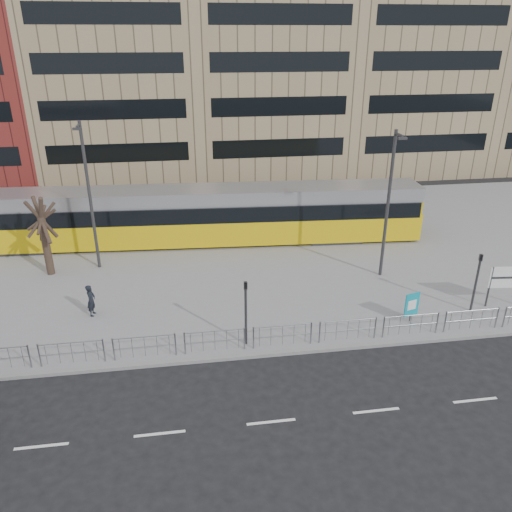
{
  "coord_description": "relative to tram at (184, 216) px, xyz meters",
  "views": [
    {
      "loc": [
        -4.63,
        -17.89,
        12.91
      ],
      "look_at": [
        -1.07,
        6.0,
        2.16
      ],
      "focal_mm": 35.0,
      "sensor_mm": 36.0,
      "label": 1
    }
  ],
  "objects": [
    {
      "name": "ground",
      "position": [
        4.78,
        -13.45,
        -2.0
      ],
      "size": [
        120.0,
        120.0,
        0.0
      ],
      "primitive_type": "plane",
      "color": "black",
      "rests_on": "ground"
    },
    {
      "name": "plaza",
      "position": [
        4.78,
        -1.45,
        -1.93
      ],
      "size": [
        64.0,
        24.0,
        0.15
      ],
      "primitive_type": "cube",
      "color": "gray",
      "rests_on": "ground"
    },
    {
      "name": "kerb",
      "position": [
        4.78,
        -13.4,
        -1.93
      ],
      "size": [
        64.0,
        0.25,
        0.17
      ],
      "primitive_type": "cube",
      "color": "gray",
      "rests_on": "ground"
    },
    {
      "name": "building_row",
      "position": [
        6.32,
        20.82,
        10.91
      ],
      "size": [
        70.4,
        18.4,
        31.2
      ],
      "color": "maroon",
      "rests_on": "ground"
    },
    {
      "name": "pedestrian_barrier",
      "position": [
        6.78,
        -12.95,
        -1.02
      ],
      "size": [
        32.07,
        0.07,
        1.1
      ],
      "color": "gray",
      "rests_on": "plaza"
    },
    {
      "name": "road_markings",
      "position": [
        5.78,
        -17.45,
        -2.0
      ],
      "size": [
        62.0,
        0.12,
        0.01
      ],
      "primitive_type": "cube",
      "color": "white",
      "rests_on": "ground"
    },
    {
      "name": "tram",
      "position": [
        0.0,
        0.0,
        0.0
      ],
      "size": [
        31.43,
        4.86,
        3.69
      ],
      "rotation": [
        0.0,
        0.0,
        -0.06
      ],
      "color": "gold",
      "rests_on": "plaza"
    },
    {
      "name": "station_sign",
      "position": [
        15.96,
        -11.06,
        -0.33
      ],
      "size": [
        1.91,
        0.27,
        2.2
      ],
      "rotation": [
        0.0,
        0.0,
        -0.1
      ],
      "color": "#2D2D30",
      "rests_on": "plaza"
    },
    {
      "name": "ad_panel",
      "position": [
        10.62,
        -11.79,
        -0.96
      ],
      "size": [
        0.8,
        0.29,
        1.52
      ],
      "rotation": [
        0.0,
        0.0,
        0.28
      ],
      "color": "#2D2D30",
      "rests_on": "plaza"
    },
    {
      "name": "pedestrian",
      "position": [
        -4.7,
        -8.9,
        -1.03
      ],
      "size": [
        0.49,
        0.66,
        1.64
      ],
      "primitive_type": "imported",
      "rotation": [
        0.0,
        0.0,
        1.39
      ],
      "color": "black",
      "rests_on": "plaza"
    },
    {
      "name": "traffic_light_west",
      "position": [
        2.5,
        -12.51,
        0.12
      ],
      "size": [
        0.17,
        0.21,
        3.1
      ],
      "rotation": [
        0.0,
        0.0,
        -0.03
      ],
      "color": "#2D2D30",
      "rests_on": "plaza"
    },
    {
      "name": "traffic_light_east",
      "position": [
        14.1,
        -11.29,
        0.12
      ],
      "size": [
        0.21,
        0.23,
        3.1
      ],
      "rotation": [
        0.0,
        0.0,
        -0.25
      ],
      "color": "#2D2D30",
      "rests_on": "plaza"
    },
    {
      "name": "lamp_post_west",
      "position": [
        -5.15,
        -3.23,
        2.82
      ],
      "size": [
        0.45,
        1.04,
        8.59
      ],
      "color": "#2D2D30",
      "rests_on": "plaza"
    },
    {
      "name": "lamp_post_east",
      "position": [
        11.11,
        -6.73,
        2.68
      ],
      "size": [
        0.45,
        1.04,
        8.31
      ],
      "color": "#2D2D30",
      "rests_on": "plaza"
    },
    {
      "name": "bare_tree",
      "position": [
        -7.82,
        -3.71,
        3.03
      ],
      "size": [
        4.6,
        4.6,
        6.98
      ],
      "color": "#30241A",
      "rests_on": "plaza"
    }
  ]
}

